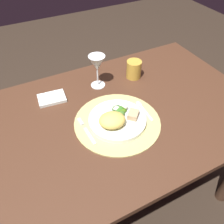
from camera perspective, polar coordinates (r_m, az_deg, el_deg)
ground_plane at (r=1.61m, az=-2.35°, el=-19.94°), size 6.00×6.00×0.00m
dining_table at (r=1.11m, az=-3.23°, el=-5.84°), size 1.50×0.83×0.71m
placemat at (r=1.01m, az=1.30°, el=-2.43°), size 0.37×0.37×0.01m
dinner_plate at (r=1.00m, az=1.31°, el=-1.92°), size 0.24×0.24×0.02m
pasta_serving at (r=0.95m, az=0.04°, el=-1.98°), size 0.13×0.12×0.05m
salad_greens at (r=1.01m, az=1.79°, el=0.27°), size 0.08×0.08×0.03m
bread_piece at (r=1.00m, az=5.16°, el=-0.66°), size 0.07×0.07×0.03m
fork at (r=0.97m, az=-6.02°, el=-4.78°), size 0.02×0.16×0.00m
spoon at (r=1.08m, az=7.27°, el=1.05°), size 0.02×0.14×0.01m
napkin at (r=1.16m, az=-14.32°, el=3.25°), size 0.13×0.10×0.01m
wine_glass at (r=1.14m, az=-3.64°, el=11.37°), size 0.08×0.08×0.17m
amber_tumbler at (r=1.25m, az=5.30°, el=10.22°), size 0.08×0.08×0.09m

